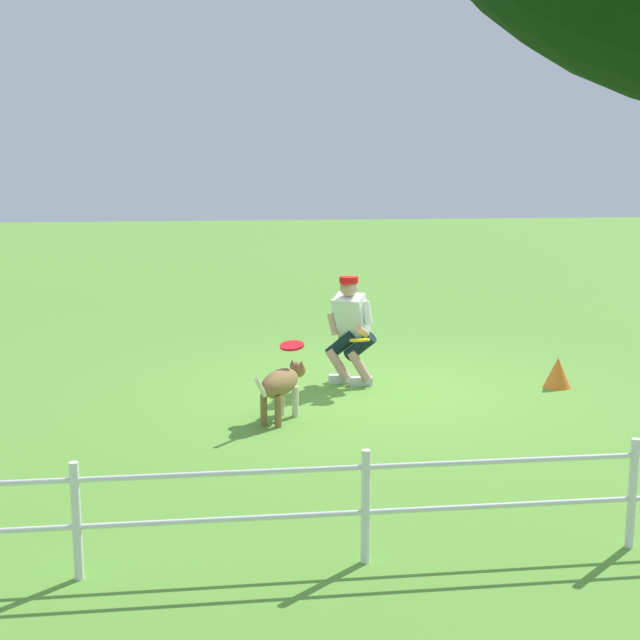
% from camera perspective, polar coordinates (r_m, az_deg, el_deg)
% --- Properties ---
extents(ground_plane, '(60.00, 60.00, 0.00)m').
position_cam_1_polar(ground_plane, '(10.08, 3.84, -4.70)').
color(ground_plane, '#609D37').
extents(person, '(0.62, 0.71, 1.29)m').
position_cam_1_polar(person, '(10.25, 2.02, -0.42)').
color(person, silver).
rests_on(person, ground_plane).
extents(dog, '(0.62, 0.97, 0.56)m').
position_cam_1_polar(dog, '(8.91, -2.51, -4.17)').
color(dog, olive).
rests_on(dog, ground_plane).
extents(frisbee_flying, '(0.31, 0.31, 0.08)m').
position_cam_1_polar(frisbee_flying, '(9.03, -1.85, -1.69)').
color(frisbee_flying, red).
extents(frisbee_held, '(0.33, 0.33, 0.06)m').
position_cam_1_polar(frisbee_held, '(9.91, 2.62, -1.32)').
color(frisbee_held, yellow).
rests_on(frisbee_held, person).
extents(fence, '(16.60, 0.06, 0.77)m').
position_cam_1_polar(fence, '(6.02, 11.81, -10.83)').
color(fence, white).
rests_on(fence, ground_plane).
extents(training_cone, '(0.32, 0.32, 0.35)m').
position_cam_1_polar(training_cone, '(10.58, 15.28, -3.32)').
color(training_cone, orange).
rests_on(training_cone, ground_plane).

